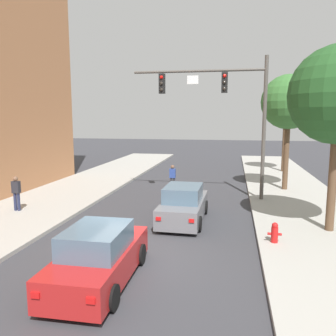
{
  "coord_description": "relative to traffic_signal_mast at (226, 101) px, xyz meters",
  "views": [
    {
      "loc": [
        3.04,
        -10.13,
        4.5
      ],
      "look_at": [
        -0.15,
        6.47,
        2.0
      ],
      "focal_mm": 36.48,
      "sensor_mm": 36.0,
      "label": 1
    }
  ],
  "objects": [
    {
      "name": "fire_hydrant",
      "position": [
        1.98,
        -6.59,
        -4.86
      ],
      "size": [
        0.48,
        0.24,
        0.72
      ],
      "color": "red",
      "rests_on": "sidewalk_right"
    },
    {
      "name": "traffic_signal_mast",
      "position": [
        0.0,
        0.0,
        0.0
      ],
      "size": [
        7.1,
        0.38,
        7.5
      ],
      "color": "#514C47",
      "rests_on": "sidewalk_right"
    },
    {
      "name": "car_following_red",
      "position": [
        -3.06,
        -10.26,
        -4.64
      ],
      "size": [
        1.87,
        4.26,
        1.6
      ],
      "color": "#B21E1E",
      "rests_on": "ground"
    },
    {
      "name": "car_lead_grey",
      "position": [
        -1.6,
        -4.25,
        -4.64
      ],
      "size": [
        1.88,
        4.26,
        1.6
      ],
      "color": "slate",
      "rests_on": "ground"
    },
    {
      "name": "ground_plane",
      "position": [
        -2.57,
        -8.47,
        -5.37
      ],
      "size": [
        120.0,
        120.0,
        0.0
      ],
      "primitive_type": "plane",
      "color": "#38383D"
    },
    {
      "name": "street_tree_third",
      "position": [
        4.53,
        10.34,
        0.27
      ],
      "size": [
        2.84,
        2.84,
        6.97
      ],
      "color": "brown",
      "rests_on": "sidewalk_right"
    },
    {
      "name": "pedestrian_sidewalk_left_walker",
      "position": [
        -9.49,
        -4.55,
        -4.3
      ],
      "size": [
        0.36,
        0.22,
        1.64
      ],
      "color": "#232847",
      "rests_on": "sidewalk_left"
    },
    {
      "name": "pedestrian_crossing_road",
      "position": [
        -3.14,
        1.67,
        -4.45
      ],
      "size": [
        0.36,
        0.22,
        1.64
      ],
      "color": "#333338",
      "rests_on": "ground"
    },
    {
      "name": "street_tree_second",
      "position": [
        3.63,
        2.95,
        0.02
      ],
      "size": [
        3.24,
        3.24,
        6.9
      ],
      "color": "brown",
      "rests_on": "sidewalk_right"
    }
  ]
}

